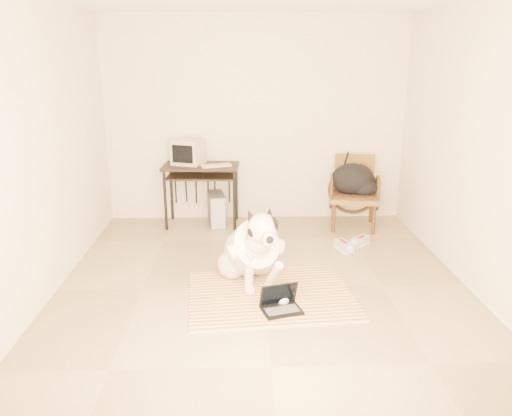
{
  "coord_description": "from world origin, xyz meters",
  "views": [
    {
      "loc": [
        -0.21,
        -4.45,
        2.16
      ],
      "look_at": [
        -0.07,
        0.08,
        0.79
      ],
      "focal_mm": 35.0,
      "sensor_mm": 36.0,
      "label": 1
    }
  ],
  "objects_px": {
    "dog": "(252,251)",
    "pc_tower": "(216,209)",
    "laptop": "(280,304)",
    "rattan_chair": "(354,192)",
    "crt_monitor": "(188,152)",
    "computer_desk": "(201,174)",
    "backpack": "(355,181)"
  },
  "relations": [
    {
      "from": "dog",
      "to": "pc_tower",
      "type": "distance_m",
      "value": 1.89
    },
    {
      "from": "laptop",
      "to": "rattan_chair",
      "type": "bearing_deg",
      "value": 63.78
    },
    {
      "from": "rattan_chair",
      "to": "backpack",
      "type": "xyz_separation_m",
      "value": [
        -0.0,
        -0.03,
        0.15
      ]
    },
    {
      "from": "dog",
      "to": "crt_monitor",
      "type": "xyz_separation_m",
      "value": [
        -0.78,
        1.93,
        0.63
      ]
    },
    {
      "from": "dog",
      "to": "pc_tower",
      "type": "xyz_separation_m",
      "value": [
        -0.43,
        1.84,
        -0.13
      ]
    },
    {
      "from": "backpack",
      "to": "dog",
      "type": "bearing_deg",
      "value": -128.8
    },
    {
      "from": "laptop",
      "to": "rattan_chair",
      "type": "relative_size",
      "value": 0.43
    },
    {
      "from": "rattan_chair",
      "to": "backpack",
      "type": "bearing_deg",
      "value": -95.8
    },
    {
      "from": "computer_desk",
      "to": "crt_monitor",
      "type": "distance_m",
      "value": 0.33
    },
    {
      "from": "pc_tower",
      "to": "rattan_chair",
      "type": "distance_m",
      "value": 1.83
    },
    {
      "from": "dog",
      "to": "laptop",
      "type": "bearing_deg",
      "value": -67.62
    },
    {
      "from": "laptop",
      "to": "pc_tower",
      "type": "bearing_deg",
      "value": 105.4
    },
    {
      "from": "crt_monitor",
      "to": "laptop",
      "type": "bearing_deg",
      "value": -67.88
    },
    {
      "from": "laptop",
      "to": "computer_desk",
      "type": "xyz_separation_m",
      "value": [
        -0.85,
        2.43,
        0.62
      ]
    },
    {
      "from": "dog",
      "to": "laptop",
      "type": "distance_m",
      "value": 0.69
    },
    {
      "from": "dog",
      "to": "laptop",
      "type": "height_order",
      "value": "dog"
    },
    {
      "from": "computer_desk",
      "to": "dog",
      "type": "bearing_deg",
      "value": -71.56
    },
    {
      "from": "computer_desk",
      "to": "pc_tower",
      "type": "height_order",
      "value": "computer_desk"
    },
    {
      "from": "dog",
      "to": "backpack",
      "type": "relative_size",
      "value": 1.9
    },
    {
      "from": "rattan_chair",
      "to": "laptop",
      "type": "bearing_deg",
      "value": -116.22
    },
    {
      "from": "dog",
      "to": "computer_desk",
      "type": "distance_m",
      "value": 1.98
    },
    {
      "from": "laptop",
      "to": "rattan_chair",
      "type": "height_order",
      "value": "rattan_chair"
    },
    {
      "from": "rattan_chair",
      "to": "crt_monitor",
      "type": "bearing_deg",
      "value": 175.12
    },
    {
      "from": "pc_tower",
      "to": "rattan_chair",
      "type": "xyz_separation_m",
      "value": [
        1.81,
        -0.09,
        0.25
      ]
    },
    {
      "from": "laptop",
      "to": "rattan_chair",
      "type": "distance_m",
      "value": 2.62
    },
    {
      "from": "dog",
      "to": "crt_monitor",
      "type": "height_order",
      "value": "crt_monitor"
    },
    {
      "from": "computer_desk",
      "to": "backpack",
      "type": "height_order",
      "value": "backpack"
    },
    {
      "from": "laptop",
      "to": "crt_monitor",
      "type": "height_order",
      "value": "crt_monitor"
    },
    {
      "from": "crt_monitor",
      "to": "pc_tower",
      "type": "relative_size",
      "value": 0.94
    },
    {
      "from": "rattan_chair",
      "to": "backpack",
      "type": "distance_m",
      "value": 0.16
    },
    {
      "from": "computer_desk",
      "to": "rattan_chair",
      "type": "bearing_deg",
      "value": -2.89
    },
    {
      "from": "dog",
      "to": "rattan_chair",
      "type": "height_order",
      "value": "rattan_chair"
    }
  ]
}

